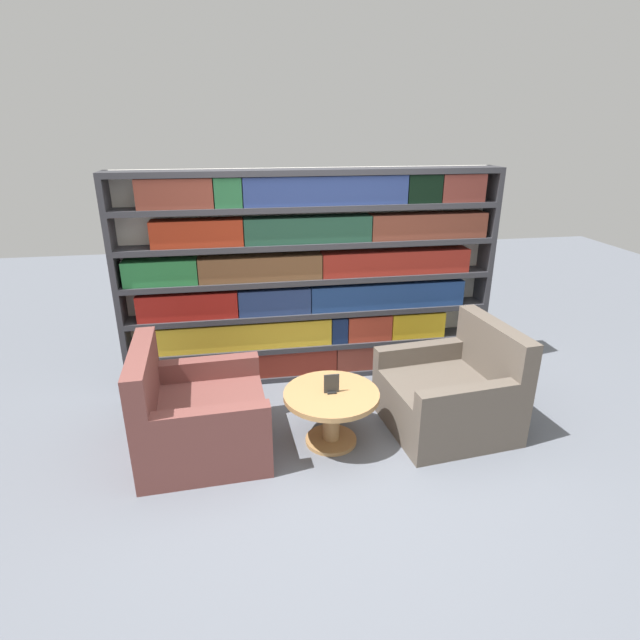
# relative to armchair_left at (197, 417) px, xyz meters

# --- Properties ---
(ground_plane) EXTENTS (14.00, 14.00, 0.00)m
(ground_plane) POSITION_rel_armchair_left_xyz_m (1.03, -0.32, -0.28)
(ground_plane) COLOR slate
(bookshelf) EXTENTS (3.45, 0.30, 1.96)m
(bookshelf) POSITION_rel_armchair_left_xyz_m (1.03, 1.11, 0.68)
(bookshelf) COLOR silver
(bookshelf) RESTS_ON ground_plane
(armchair_left) EXTENTS (0.96, 0.95, 0.86)m
(armchair_left) POSITION_rel_armchair_left_xyz_m (0.00, 0.00, 0.00)
(armchair_left) COLOR brown
(armchair_left) RESTS_ON ground_plane
(armchair_right) EXTENTS (1.00, 0.99, 0.86)m
(armchair_right) POSITION_rel_armchair_left_xyz_m (2.00, 0.01, 0.00)
(armchair_right) COLOR brown
(armchair_right) RESTS_ON ground_plane
(coffee_table) EXTENTS (0.72, 0.72, 0.43)m
(coffee_table) POSITION_rel_armchair_left_xyz_m (1.00, -0.07, 0.03)
(coffee_table) COLOR #AD7F4C
(coffee_table) RESTS_ON ground_plane
(table_sign) EXTENTS (0.11, 0.06, 0.15)m
(table_sign) POSITION_rel_armchair_left_xyz_m (1.00, -0.07, 0.22)
(table_sign) COLOR black
(table_sign) RESTS_ON coffee_table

